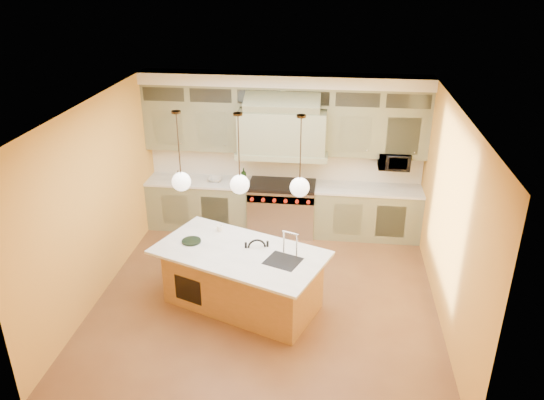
# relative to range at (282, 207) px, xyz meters

# --- Properties ---
(floor) EXTENTS (5.00, 5.00, 0.00)m
(floor) POSITION_rel_range_xyz_m (0.00, -2.14, -0.49)
(floor) COLOR brown
(floor) RESTS_ON ground
(ceiling) EXTENTS (5.00, 5.00, 0.00)m
(ceiling) POSITION_rel_range_xyz_m (0.00, -2.14, 2.41)
(ceiling) COLOR white
(ceiling) RESTS_ON wall_back
(wall_back) EXTENTS (5.00, 0.00, 5.00)m
(wall_back) POSITION_rel_range_xyz_m (0.00, 0.36, 0.96)
(wall_back) COLOR gold
(wall_back) RESTS_ON ground
(wall_front) EXTENTS (5.00, 0.00, 5.00)m
(wall_front) POSITION_rel_range_xyz_m (0.00, -4.64, 0.96)
(wall_front) COLOR gold
(wall_front) RESTS_ON ground
(wall_left) EXTENTS (0.00, 5.00, 5.00)m
(wall_left) POSITION_rel_range_xyz_m (-2.50, -2.14, 0.96)
(wall_left) COLOR gold
(wall_left) RESTS_ON ground
(wall_right) EXTENTS (0.00, 5.00, 5.00)m
(wall_right) POSITION_rel_range_xyz_m (2.50, -2.14, 0.96)
(wall_right) COLOR gold
(wall_right) RESTS_ON ground
(back_cabinetry) EXTENTS (5.00, 0.77, 2.90)m
(back_cabinetry) POSITION_rel_range_xyz_m (0.00, 0.09, 0.94)
(back_cabinetry) COLOR gray
(back_cabinetry) RESTS_ON floor
(range) EXTENTS (1.20, 0.74, 0.96)m
(range) POSITION_rel_range_xyz_m (0.00, 0.00, 0.00)
(range) COLOR silver
(range) RESTS_ON floor
(kitchen_island) EXTENTS (2.66, 2.03, 1.35)m
(kitchen_island) POSITION_rel_range_xyz_m (-0.32, -2.40, -0.01)
(kitchen_island) COLOR olive
(kitchen_island) RESTS_ON floor
(counter_stool) EXTENTS (0.44, 0.44, 1.05)m
(counter_stool) POSITION_rel_range_xyz_m (-0.09, -2.42, 0.11)
(counter_stool) COLOR black
(counter_stool) RESTS_ON floor
(microwave) EXTENTS (0.54, 0.37, 0.30)m
(microwave) POSITION_rel_range_xyz_m (1.95, 0.11, 0.96)
(microwave) COLOR black
(microwave) RESTS_ON back_cabinetry
(oil_bottle_a) EXTENTS (0.11, 0.11, 0.28)m
(oil_bottle_a) POSITION_rel_range_xyz_m (-0.71, 0.01, 0.59)
(oil_bottle_a) COLOR black
(oil_bottle_a) RESTS_ON back_cabinetry
(oil_bottle_b) EXTENTS (0.08, 0.08, 0.17)m
(oil_bottle_b) POSITION_rel_range_xyz_m (-1.93, 0.01, 0.54)
(oil_bottle_b) COLOR black
(oil_bottle_b) RESTS_ON back_cabinetry
(fruit_bowl) EXTENTS (0.28, 0.28, 0.06)m
(fruit_bowl) POSITION_rel_range_xyz_m (-1.24, 0.01, 0.49)
(fruit_bowl) COLOR beige
(fruit_bowl) RESTS_ON back_cabinetry
(cup) EXTENTS (0.10, 0.10, 0.09)m
(cup) POSITION_rel_range_xyz_m (-0.75, -1.88, 0.48)
(cup) COLOR white
(cup) RESTS_ON kitchen_island
(pendant_left) EXTENTS (0.26, 0.26, 1.11)m
(pendant_left) POSITION_rel_range_xyz_m (-1.13, -2.39, 1.46)
(pendant_left) COLOR #2D2319
(pendant_left) RESTS_ON ceiling
(pendant_center) EXTENTS (0.26, 0.26, 1.11)m
(pendant_center) POSITION_rel_range_xyz_m (-0.33, -2.39, 1.46)
(pendant_center) COLOR #2D2319
(pendant_center) RESTS_ON ceiling
(pendant_right) EXTENTS (0.26, 0.26, 1.11)m
(pendant_right) POSITION_rel_range_xyz_m (0.47, -2.39, 1.46)
(pendant_right) COLOR #2D2319
(pendant_right) RESTS_ON ceiling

